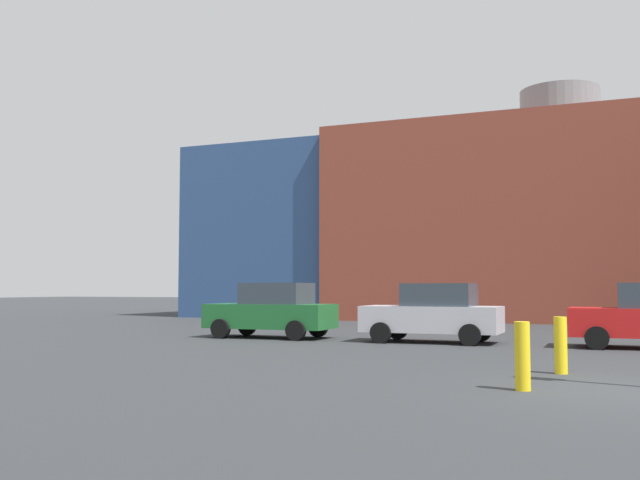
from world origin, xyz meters
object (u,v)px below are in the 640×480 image
Objects in this scene: parked_car_1 at (434,313)px; bollard_yellow_1 at (561,345)px; parked_car_0 at (272,310)px; bollard_yellow_0 at (522,356)px.

parked_car_1 reaches higher than bollard_yellow_1.
parked_car_1 is 3.78× the size of bollard_yellow_1.
parked_car_0 is 11.58m from bollard_yellow_1.
parked_car_1 is (5.34, -0.00, -0.01)m from parked_car_0.
bollard_yellow_0 is 2.58m from bollard_yellow_1.
bollard_yellow_1 is at bearing 144.05° from parked_car_0.
bollard_yellow_0 is (3.63, -9.35, -0.33)m from parked_car_1.
parked_car_0 is 12.96m from bollard_yellow_0.
parked_car_0 is 3.81× the size of bollard_yellow_0.
parked_car_1 is at bearing 180.00° from parked_car_0.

